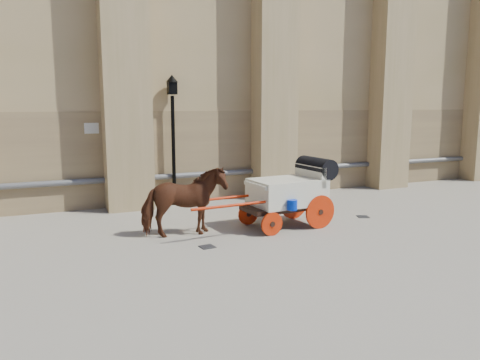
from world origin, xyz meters
name	(u,v)px	position (x,y,z in m)	size (l,w,h in m)	color
ground	(197,234)	(0.00, 0.00, 0.00)	(90.00, 90.00, 0.00)	gray
horse	(184,202)	(-0.33, -0.03, 0.86)	(0.92, 2.03, 1.71)	#58301D
carriage	(291,190)	(2.60, -0.16, 0.97)	(4.17, 1.55, 1.79)	black
street_lamp	(173,136)	(0.46, 3.73, 2.21)	(0.39, 0.39, 4.13)	black
drain_grate_near	(207,247)	(-0.11, -1.10, 0.01)	(0.32, 0.32, 0.01)	black
drain_grate_far	(363,217)	(4.98, -0.14, 0.01)	(0.32, 0.32, 0.01)	black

